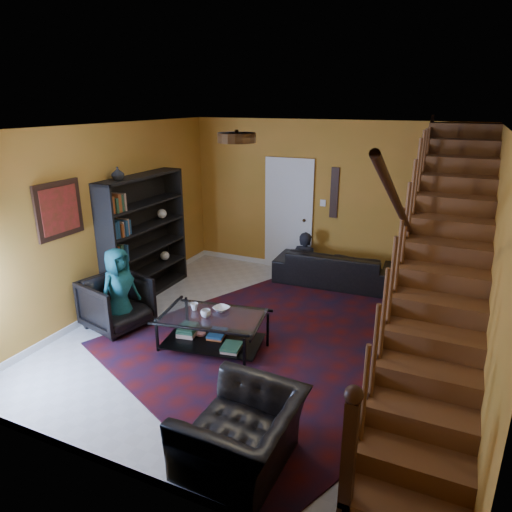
% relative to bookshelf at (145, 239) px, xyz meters
% --- Properties ---
extents(floor, '(5.50, 5.50, 0.00)m').
position_rel_bookshelf_xyz_m(floor, '(2.40, -0.60, -0.96)').
color(floor, beige).
rests_on(floor, ground).
extents(room, '(5.50, 5.50, 5.50)m').
position_rel_bookshelf_xyz_m(room, '(1.07, 0.73, -0.91)').
color(room, orange).
rests_on(room, ground).
extents(staircase, '(0.95, 5.02, 3.18)m').
position_rel_bookshelf_xyz_m(staircase, '(4.53, -0.60, 0.43)').
color(staircase, brown).
rests_on(staircase, floor).
extents(bookshelf, '(0.35, 1.80, 2.00)m').
position_rel_bookshelf_xyz_m(bookshelf, '(0.00, 0.00, 0.00)').
color(bookshelf, black).
rests_on(bookshelf, floor).
extents(door, '(0.82, 0.05, 2.05)m').
position_rel_bookshelf_xyz_m(door, '(1.70, 2.12, 0.06)').
color(door, silver).
rests_on(door, floor).
extents(framed_picture, '(0.04, 0.74, 0.74)m').
position_rel_bookshelf_xyz_m(framed_picture, '(-0.17, -1.50, 0.79)').
color(framed_picture, maroon).
rests_on(framed_picture, room).
extents(wall_hanging, '(0.14, 0.03, 0.90)m').
position_rel_bookshelf_xyz_m(wall_hanging, '(2.55, 2.13, 0.59)').
color(wall_hanging, black).
rests_on(wall_hanging, room).
extents(ceiling_fixture, '(0.40, 0.40, 0.10)m').
position_rel_bookshelf_xyz_m(ceiling_fixture, '(2.40, -1.40, 1.78)').
color(ceiling_fixture, '#3F2814').
rests_on(ceiling_fixture, room).
extents(rug, '(5.22, 5.49, 0.02)m').
position_rel_bookshelf_xyz_m(rug, '(2.83, -0.60, -0.95)').
color(rug, '#440C0C').
rests_on(rug, floor).
extents(sofa, '(2.14, 0.92, 0.61)m').
position_rel_bookshelf_xyz_m(sofa, '(2.76, 1.70, -0.66)').
color(sofa, black).
rests_on(sofa, floor).
extents(armchair_left, '(0.99, 0.97, 0.75)m').
position_rel_bookshelf_xyz_m(armchair_left, '(0.35, -1.19, -0.59)').
color(armchair_left, black).
rests_on(armchair_left, floor).
extents(armchair_right, '(0.95, 1.08, 0.69)m').
position_rel_bookshelf_xyz_m(armchair_right, '(3.15, -2.85, -0.62)').
color(armchair_right, black).
rests_on(armchair_right, floor).
extents(person_adult_a, '(0.49, 0.33, 1.33)m').
position_rel_bookshelf_xyz_m(person_adult_a, '(2.17, 1.75, -0.75)').
color(person_adult_a, black).
rests_on(person_adult_a, sofa).
extents(person_adult_b, '(0.63, 0.50, 1.28)m').
position_rel_bookshelf_xyz_m(person_adult_b, '(3.90, 1.75, -0.77)').
color(person_adult_b, black).
rests_on(person_adult_b, sofa).
extents(person_child, '(0.48, 0.65, 1.22)m').
position_rel_bookshelf_xyz_m(person_child, '(0.45, -1.22, -0.36)').
color(person_child, '#1A5A66').
rests_on(person_child, armchair_left).
extents(coffee_table, '(1.42, 0.98, 0.50)m').
position_rel_bookshelf_xyz_m(coffee_table, '(1.91, -1.18, -0.67)').
color(coffee_table, black).
rests_on(coffee_table, floor).
extents(cup_a, '(0.14, 0.14, 0.10)m').
position_rel_bookshelf_xyz_m(cup_a, '(1.86, -1.26, -0.42)').
color(cup_a, '#999999').
rests_on(cup_a, coffee_table).
extents(cup_b, '(0.10, 0.10, 0.09)m').
position_rel_bookshelf_xyz_m(cup_b, '(1.62, -1.13, -0.42)').
color(cup_b, '#999999').
rests_on(cup_b, coffee_table).
extents(bowl, '(0.25, 0.25, 0.05)m').
position_rel_bookshelf_xyz_m(bowl, '(1.95, -1.01, -0.44)').
color(bowl, '#999999').
rests_on(bowl, coffee_table).
extents(vase, '(0.18, 0.18, 0.19)m').
position_rel_bookshelf_xyz_m(vase, '(-0.00, -0.50, 1.13)').
color(vase, '#999999').
rests_on(vase, bookshelf).
extents(popcorn_bucket, '(0.18, 0.18, 0.15)m').
position_rel_bookshelf_xyz_m(popcorn_bucket, '(1.68, -1.11, -0.87)').
color(popcorn_bucket, red).
rests_on(popcorn_bucket, rug).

